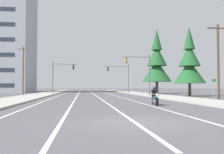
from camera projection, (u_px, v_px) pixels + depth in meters
ground_plane at (135, 122)px, 10.68m from camera, size 400.00×400.00×0.00m
lane_stripe_center at (93, 93)px, 55.37m from camera, size 0.16×100.00×0.01m
lane_stripe_left at (79, 93)px, 55.05m from camera, size 0.16×100.00×0.01m
lane_stripe_right at (107, 93)px, 55.71m from camera, size 0.16×100.00×0.01m
lane_stripe_far_left at (64, 94)px, 54.73m from camera, size 0.16×100.00×0.01m
sidewalk_kerb_right at (141, 94)px, 51.43m from camera, size 4.40×110.00×0.14m
sidewalk_kerb_left at (44, 94)px, 49.38m from camera, size 4.40×110.00×0.14m
motorcycle_with_rider at (155, 98)px, 20.70m from camera, size 0.70×2.19×1.46m
traffic_signal_near_right at (142, 69)px, 39.21m from camera, size 4.18×0.37×6.20m
traffic_signal_near_left at (60, 73)px, 51.27m from camera, size 4.76×0.54×6.20m
traffic_signal_mid_right at (121, 74)px, 58.09m from camera, size 5.44×0.37×6.20m
utility_pole_right_near at (218, 60)px, 28.36m from camera, size 2.39×0.26×8.16m
utility_pole_left_near at (23, 70)px, 44.48m from camera, size 1.81×0.26×8.18m
conifer_tree_right_verge_near at (189, 64)px, 39.92m from camera, size 4.81×4.81×10.58m
conifer_tree_right_verge_far at (157, 64)px, 53.34m from camera, size 5.98×5.98×13.16m
street_sign at (214, 86)px, 29.43m from camera, size 0.44×0.07×2.40m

